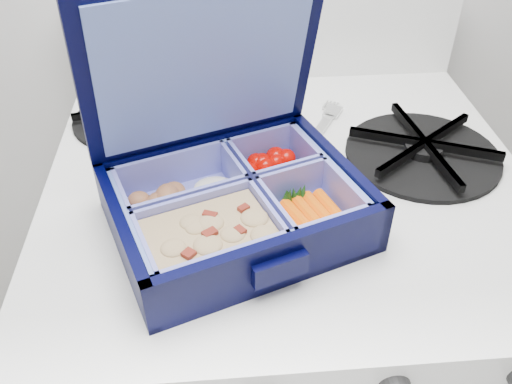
{
  "coord_description": "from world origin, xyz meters",
  "views": [
    {
      "loc": [
        -0.47,
        1.14,
        1.29
      ],
      "look_at": [
        -0.43,
        1.59,
        0.92
      ],
      "focal_mm": 38.0,
      "sensor_mm": 36.0,
      "label": 1
    }
  ],
  "objects_px": {
    "fork": "(311,143)",
    "bento_box": "(236,206)",
    "burner_grate": "(424,147)",
    "stove": "(277,367)"
  },
  "relations": [
    {
      "from": "stove",
      "to": "burner_grate",
      "type": "height_order",
      "value": "burner_grate"
    },
    {
      "from": "bento_box",
      "to": "burner_grate",
      "type": "distance_m",
      "value": 0.27
    },
    {
      "from": "stove",
      "to": "fork",
      "type": "height_order",
      "value": "fork"
    },
    {
      "from": "stove",
      "to": "fork",
      "type": "bearing_deg",
      "value": 48.02
    },
    {
      "from": "bento_box",
      "to": "burner_grate",
      "type": "relative_size",
      "value": 1.29
    },
    {
      "from": "burner_grate",
      "to": "stove",
      "type": "bearing_deg",
      "value": -178.36
    },
    {
      "from": "burner_grate",
      "to": "fork",
      "type": "xyz_separation_m",
      "value": [
        -0.14,
        0.04,
        -0.01
      ]
    },
    {
      "from": "stove",
      "to": "burner_grate",
      "type": "bearing_deg",
      "value": 1.64
    },
    {
      "from": "stove",
      "to": "bento_box",
      "type": "xyz_separation_m",
      "value": [
        -0.07,
        -0.11,
        0.47
      ]
    },
    {
      "from": "fork",
      "to": "bento_box",
      "type": "bearing_deg",
      "value": -95.24
    }
  ]
}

